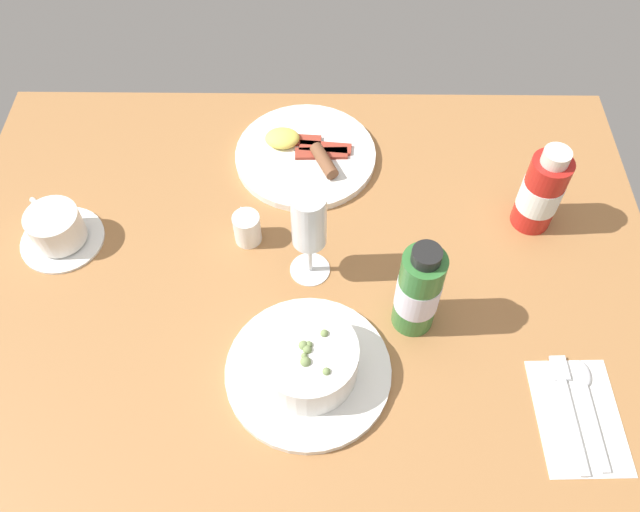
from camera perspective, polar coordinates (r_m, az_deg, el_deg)
ground_plane at (r=99.30cm, az=-1.60°, el=-2.65°), size 110.00×84.00×3.00cm
porridge_bowl at (r=87.69cm, az=-1.07°, el=-9.41°), size 22.87×22.87×8.03cm
cutlery_setting at (r=94.65cm, az=21.86°, el=-12.69°), size 11.54×16.91×0.90cm
coffee_cup at (r=107.96cm, az=-22.24°, el=2.23°), size 13.06×13.06×6.30cm
creamer_jug at (r=100.95cm, az=-6.47°, el=2.50°), size 4.24×5.13×5.87cm
wine_glass at (r=89.74cm, az=-0.98°, el=2.84°), size 6.14×6.14×17.24cm
sauce_bottle_red at (r=104.89cm, az=18.98°, el=5.39°), size 6.39×6.39×15.74cm
sauce_bottle_green at (r=88.85cm, az=8.69°, el=-3.06°), size 6.14×6.14×17.03cm
breakfast_plate at (r=113.14cm, az=-1.53°, el=9.00°), size 24.31×24.31×3.70cm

